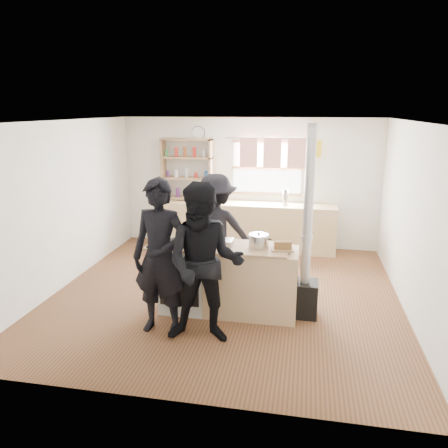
{
  "coord_description": "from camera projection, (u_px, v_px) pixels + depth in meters",
  "views": [
    {
      "loc": [
        1.1,
        -5.89,
        2.68
      ],
      "look_at": [
        -0.0,
        -0.1,
        1.1
      ],
      "focal_mm": 35.0,
      "sensor_mm": 36.0,
      "label": 1
    }
  ],
  "objects": [
    {
      "name": "person_far",
      "position": [
        216.0,
        231.0,
        6.61
      ],
      "size": [
        1.24,
        0.88,
        1.74
      ],
      "primitive_type": "imported",
      "rotation": [
        0.0,
        0.0,
        3.37
      ],
      "color": "black",
      "rests_on": "ground"
    },
    {
      "name": "bread_board",
      "position": [
        283.0,
        246.0,
        5.51
      ],
      "size": [
        0.3,
        0.24,
        0.12
      ],
      "color": "tan",
      "rests_on": "cooking_island"
    },
    {
      "name": "person_near_right",
      "position": [
        205.0,
        264.0,
        4.97
      ],
      "size": [
        0.97,
        0.79,
        1.89
      ],
      "primitive_type": "imported",
      "rotation": [
        0.0,
        0.0,
        0.08
      ],
      "color": "black",
      "rests_on": "ground"
    },
    {
      "name": "ground",
      "position": [
        225.0,
        294.0,
        6.48
      ],
      "size": [
        5.0,
        5.0,
        0.01
      ],
      "primitive_type": "cube",
      "color": "brown",
      "rests_on": "ground"
    },
    {
      "name": "back_counter",
      "position": [
        246.0,
        226.0,
        8.47
      ],
      "size": [
        3.4,
        0.55,
        0.9
      ],
      "primitive_type": "cube",
      "color": "tan",
      "rests_on": "ground"
    },
    {
      "name": "person_near_left",
      "position": [
        160.0,
        258.0,
        5.18
      ],
      "size": [
        0.74,
        0.53,
        1.91
      ],
      "primitive_type": "imported",
      "rotation": [
        0.0,
        0.0,
        -0.11
      ],
      "color": "black",
      "rests_on": "ground"
    },
    {
      "name": "stockpot_stove",
      "position": [
        205.0,
        236.0,
        5.88
      ],
      "size": [
        0.21,
        0.21,
        0.17
      ],
      "color": "silver",
      "rests_on": "cooking_island"
    },
    {
      "name": "cooking_island",
      "position": [
        228.0,
        279.0,
        5.81
      ],
      "size": [
        1.97,
        0.64,
        0.93
      ],
      "color": "silver",
      "rests_on": "ground"
    },
    {
      "name": "flue_heater",
      "position": [
        305.0,
        269.0,
        5.65
      ],
      "size": [
        0.35,
        0.35,
        2.5
      ],
      "color": "black",
      "rests_on": "ground"
    },
    {
      "name": "skillet_greens",
      "position": [
        172.0,
        245.0,
        5.64
      ],
      "size": [
        0.42,
        0.42,
        0.05
      ],
      "color": "black",
      "rests_on": "cooking_island"
    },
    {
      "name": "shelving_unit",
      "position": [
        187.0,
        169.0,
        8.53
      ],
      "size": [
        1.0,
        0.28,
        1.2
      ],
      "color": "tan",
      "rests_on": "back_counter"
    },
    {
      "name": "thermos",
      "position": [
        285.0,
        198.0,
        8.19
      ],
      "size": [
        0.1,
        0.1,
        0.28
      ],
      "primitive_type": "cylinder",
      "color": "silver",
      "rests_on": "back_counter"
    },
    {
      "name": "stockpot_counter",
      "position": [
        259.0,
        241.0,
        5.61
      ],
      "size": [
        0.26,
        0.26,
        0.2
      ],
      "color": "#B8B8BA",
      "rests_on": "cooking_island"
    },
    {
      "name": "roast_tray",
      "position": [
        220.0,
        242.0,
        5.73
      ],
      "size": [
        0.33,
        0.24,
        0.07
      ],
      "color": "silver",
      "rests_on": "cooking_island"
    }
  ]
}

